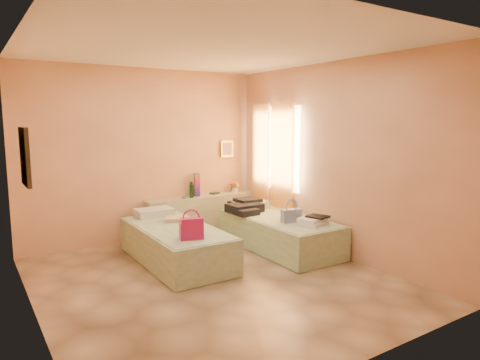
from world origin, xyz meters
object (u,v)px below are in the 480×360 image
object	(u,v)px
green_book	(215,193)
water_bottle	(192,190)
towel_stack	(313,221)
blue_handbag	(291,215)
headboard_ledge	(203,214)
flower_vase	(235,186)
magenta_handbag	(191,228)
bed_left	(176,244)
bed_right	(280,233)

from	to	relation	value
green_book	water_bottle	bearing A→B (deg)	171.28
towel_stack	green_book	bearing A→B (deg)	98.54
blue_handbag	towel_stack	bearing A→B (deg)	-52.01
headboard_ledge	water_bottle	bearing A→B (deg)	-168.31
water_bottle	flower_vase	world-z (taller)	water_bottle
water_bottle	towel_stack	bearing A→B (deg)	-67.84
flower_vase	magenta_handbag	world-z (taller)	flower_vase
bed_left	water_bottle	xyz separation A→B (m)	(0.83, 1.16, 0.53)
flower_vase	magenta_handbag	bearing A→B (deg)	-134.55
magenta_handbag	flower_vase	bearing A→B (deg)	62.23
flower_vase	blue_handbag	world-z (taller)	flower_vase
headboard_ledge	towel_stack	xyz separation A→B (m)	(0.62, -2.15, 0.23)
green_book	magenta_handbag	world-z (taller)	magenta_handbag
magenta_handbag	headboard_ledge	bearing A→B (deg)	74.98
bed_left	towel_stack	size ratio (longest dim) A/B	5.71
bed_right	flower_vase	distance (m)	1.61
headboard_ledge	blue_handbag	distance (m)	1.93
green_book	magenta_handbag	xyz separation A→B (m)	(-1.44, -1.94, -0.03)
bed_left	green_book	xyz separation A→B (m)	(1.35, 1.28, 0.41)
green_book	flower_vase	size ratio (longest dim) A/B	0.67
green_book	flower_vase	distance (m)	0.41
flower_vase	water_bottle	bearing A→B (deg)	-177.23
headboard_ledge	green_book	world-z (taller)	green_book
bed_left	blue_handbag	world-z (taller)	blue_handbag
bed_right	blue_handbag	world-z (taller)	blue_handbag
headboard_ledge	green_book	xyz separation A→B (m)	(0.29, 0.07, 0.34)
magenta_handbag	bed_right	bearing A→B (deg)	28.36
bed_right	water_bottle	distance (m)	1.74
bed_right	blue_handbag	distance (m)	0.48
headboard_ledge	flower_vase	world-z (taller)	flower_vase
bed_right	green_book	xyz separation A→B (m)	(-0.24, 1.59, 0.41)
green_book	flower_vase	xyz separation A→B (m)	(0.39, -0.08, 0.11)
headboard_ledge	bed_right	size ratio (longest dim) A/B	1.02
magenta_handbag	towel_stack	distance (m)	1.80
headboard_ledge	bed_right	xyz separation A→B (m)	(0.52, -1.52, -0.08)
bed_left	bed_right	world-z (taller)	same
magenta_handbag	towel_stack	size ratio (longest dim) A/B	0.82
bed_left	blue_handbag	xyz separation A→B (m)	(1.54, -0.64, 0.34)
flower_vase	towel_stack	bearing A→B (deg)	-91.47
headboard_ledge	water_bottle	world-z (taller)	water_bottle
headboard_ledge	bed_left	xyz separation A→B (m)	(-1.07, -1.21, -0.08)
water_bottle	blue_handbag	size ratio (longest dim) A/B	0.90
bed_right	blue_handbag	bearing A→B (deg)	-98.72
headboard_ledge	magenta_handbag	bearing A→B (deg)	-121.80
bed_left	magenta_handbag	world-z (taller)	magenta_handbag
water_bottle	magenta_handbag	size ratio (longest dim) A/B	0.91
water_bottle	blue_handbag	world-z (taller)	water_bottle
water_bottle	flower_vase	bearing A→B (deg)	2.77
water_bottle	magenta_handbag	bearing A→B (deg)	-116.84
bed_left	water_bottle	bearing A→B (deg)	55.22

